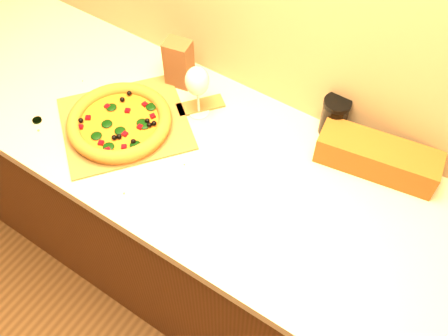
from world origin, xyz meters
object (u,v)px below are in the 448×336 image
Objects in this scene: wine_glass at (197,82)px; pizza_peel at (130,122)px; pizza at (120,122)px; dark_jar at (334,117)px.

pizza_peel is at bearing -134.37° from wine_glass.
wine_glass is (0.16, 0.16, 0.13)m from pizza_peel.
pizza is 2.45× the size of dark_jar.
wine_glass is at bearing -157.33° from dark_jar.
pizza is at bearing -130.87° from wine_glass.
dark_jar is at bearing 68.60° from pizza_peel.
dark_jar reaches higher than pizza.
pizza is 0.28m from wine_glass.
dark_jar is (0.40, 0.17, -0.07)m from wine_glass.
pizza_peel is 0.65m from dark_jar.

